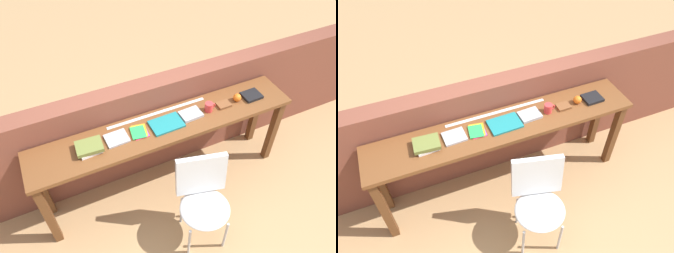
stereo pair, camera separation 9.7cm
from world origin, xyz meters
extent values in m
plane|color=tan|center=(0.00, 0.00, 0.00)|extent=(40.00, 40.00, 0.00)
cube|color=brown|center=(0.00, 0.64, 0.56)|extent=(6.00, 0.20, 1.12)
cube|color=brown|center=(0.00, 0.30, 0.86)|extent=(2.50, 0.44, 0.04)
cube|color=#5B341A|center=(-1.19, 0.14, 0.42)|extent=(0.07, 0.07, 0.84)
cube|color=#5B341A|center=(1.19, 0.14, 0.42)|extent=(0.07, 0.07, 0.84)
cube|color=#5B341A|center=(-1.19, 0.46, 0.42)|extent=(0.07, 0.07, 0.84)
cube|color=#5B341A|center=(1.19, 0.46, 0.42)|extent=(0.07, 0.07, 0.84)
ellipsoid|color=silver|center=(0.05, -0.39, 0.45)|extent=(0.53, 0.51, 0.08)
cube|color=silver|center=(0.10, -0.20, 0.69)|extent=(0.45, 0.21, 0.40)
cylinder|color=#B2B2B7|center=(-0.14, -0.50, 0.21)|extent=(0.02, 0.02, 0.41)
cylinder|color=#B2B2B7|center=(0.18, -0.58, 0.21)|extent=(0.02, 0.02, 0.41)
cylinder|color=#B2B2B7|center=(-0.07, -0.20, 0.21)|extent=(0.02, 0.02, 0.41)
cylinder|color=#B2B2B7|center=(0.25, -0.27, 0.21)|extent=(0.02, 0.02, 0.41)
cube|color=white|center=(-0.70, 0.28, 0.89)|extent=(0.19, 0.15, 0.03)
cube|color=olive|center=(-0.70, 0.29, 0.92)|extent=(0.23, 0.18, 0.04)
cube|color=#9E9EA3|center=(-0.46, 0.32, 0.89)|extent=(0.20, 0.17, 0.02)
cube|color=#E5334C|center=(-0.25, 0.30, 0.88)|extent=(0.12, 0.15, 0.00)
cube|color=purple|center=(-0.24, 0.30, 0.88)|extent=(0.12, 0.15, 0.00)
cube|color=orange|center=(-0.25, 0.32, 0.89)|extent=(0.15, 0.18, 0.00)
cube|color=yellow|center=(-0.26, 0.31, 0.89)|extent=(0.14, 0.17, 0.00)
cube|color=green|center=(-0.26, 0.30, 0.89)|extent=(0.14, 0.17, 0.00)
cube|color=#19757A|center=(0.01, 0.30, 0.89)|extent=(0.30, 0.21, 0.02)
cube|color=#9E9EA3|center=(0.26, 0.31, 0.89)|extent=(0.20, 0.16, 0.03)
cylinder|color=red|center=(0.44, 0.30, 0.93)|extent=(0.08, 0.08, 0.09)
torus|color=red|center=(0.48, 0.30, 0.93)|extent=(0.06, 0.01, 0.06)
cube|color=brown|center=(0.61, 0.30, 0.89)|extent=(0.13, 0.10, 0.02)
sphere|color=orange|center=(0.76, 0.31, 0.92)|extent=(0.08, 0.08, 0.08)
cube|color=black|center=(0.92, 0.30, 0.89)|extent=(0.18, 0.16, 0.03)
cube|color=silver|center=(-0.01, 0.47, 0.88)|extent=(0.98, 0.03, 0.00)
camera|label=1|loc=(-0.86, -1.59, 2.97)|focal=35.00mm
camera|label=2|loc=(-0.77, -1.63, 2.97)|focal=35.00mm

